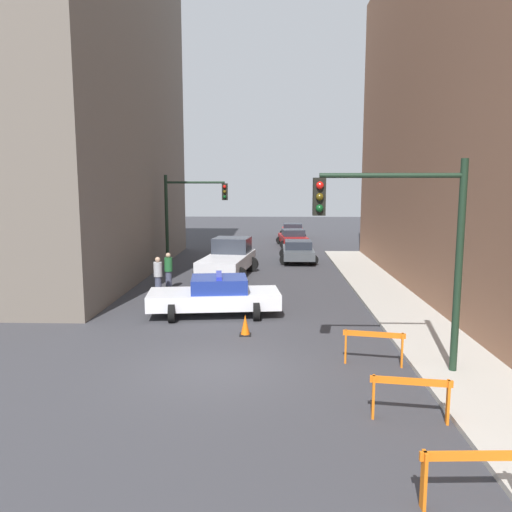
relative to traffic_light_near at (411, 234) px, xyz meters
The scene contains 16 objects.
ground_plane 5.91m from the traffic_light_near, behind, with size 120.00×120.00×0.00m, color #38383D.
sidewalk_right 3.78m from the traffic_light_near, ahead, with size 2.40×44.00×0.12m.
building_corner_left 22.79m from the traffic_light_near, 139.58° to the left, with size 14.00×20.00×19.19m.
traffic_light_near is the anchor object (origin of this frame).
traffic_light_far 17.00m from the traffic_light_near, 118.19° to the left, with size 3.44×0.35×5.20m.
police_car 8.21m from the traffic_light_near, 134.39° to the left, with size 4.88×2.71×1.52m.
white_truck 14.73m from the traffic_light_near, 112.77° to the left, with size 3.10×5.62×1.90m.
parked_car_near 18.51m from the traffic_light_near, 95.58° to the left, with size 2.30×4.31×1.31m.
parked_car_mid 25.98m from the traffic_light_near, 93.99° to the left, with size 2.54×4.45×1.31m.
parked_car_far 31.56m from the traffic_light_near, 92.92° to the left, with size 2.33×4.33×1.31m.
pedestrian_crossing 12.21m from the traffic_light_near, 133.51° to the left, with size 0.45×0.45×1.66m.
pedestrian_corner 13.04m from the traffic_light_near, 128.94° to the left, with size 0.40×0.40×1.66m.
barrier_front 6.01m from the traffic_light_near, 94.42° to the right, with size 1.60×0.23×0.90m.
barrier_mid 3.88m from the traffic_light_near, 102.87° to the right, with size 1.59×0.37×0.90m.
barrier_back 3.06m from the traffic_light_near, 137.12° to the left, with size 1.58×0.43×0.90m.
traffic_cone 6.13m from the traffic_light_near, 143.39° to the left, with size 0.36×0.36×0.66m.
Camera 1 is at (1.39, -12.30, 4.72)m, focal length 35.00 mm.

